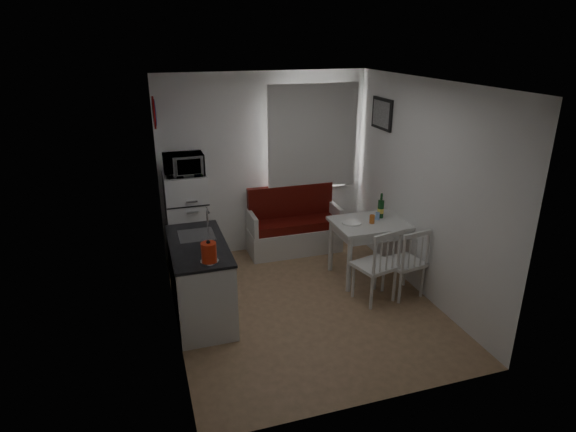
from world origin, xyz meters
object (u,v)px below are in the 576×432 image
(bench, at_px, (294,230))
(kettle, at_px, (209,252))
(kitchen_counter, at_px, (200,279))
(fridge, at_px, (188,222))
(chair_right, at_px, (409,257))
(dining_table, at_px, (373,228))
(chair_left, at_px, (379,259))
(wine_bottle, at_px, (381,206))
(microwave, at_px, (183,165))

(bench, xyz_separation_m, kettle, (-1.52, -1.89, 0.70))
(kitchen_counter, relative_size, fridge, 0.97)
(kitchen_counter, xyz_separation_m, chair_right, (2.45, -0.38, 0.10))
(dining_table, relative_size, fridge, 0.77)
(chair_left, bearing_deg, kitchen_counter, 155.05)
(fridge, xyz_separation_m, wine_bottle, (2.43, -0.86, 0.27))
(chair_left, xyz_separation_m, fridge, (-2.03, 1.63, 0.09))
(dining_table, height_order, fridge, fridge)
(kitchen_counter, xyz_separation_m, microwave, (0.02, 1.19, 1.04))
(kitchen_counter, bearing_deg, fridge, 89.10)
(bench, relative_size, chair_right, 2.81)
(fridge, distance_m, wine_bottle, 2.59)
(fridge, height_order, wine_bottle, fridge)
(kettle, distance_m, wine_bottle, 2.57)
(bench, height_order, fridge, fridge)
(fridge, relative_size, kettle, 5.50)
(kitchen_counter, height_order, dining_table, kitchen_counter)
(dining_table, bearing_deg, chair_left, -110.41)
(chair_left, height_order, chair_right, chair_left)
(microwave, xyz_separation_m, kettle, (0.03, -1.73, -0.47))
(microwave, bearing_deg, bench, 5.97)
(chair_right, xyz_separation_m, kettle, (-2.40, -0.15, 0.47))
(dining_table, xyz_separation_m, microwave, (-2.28, 0.91, 0.80))
(chair_right, relative_size, kettle, 1.97)
(dining_table, relative_size, kettle, 4.24)
(microwave, bearing_deg, fridge, 90.00)
(kettle, bearing_deg, chair_left, 4.28)
(bench, distance_m, kettle, 2.52)
(bench, xyz_separation_m, fridge, (-1.55, -0.11, 0.35))
(microwave, bearing_deg, kettle, -89.01)
(chair_right, bearing_deg, wine_bottle, 80.61)
(fridge, xyz_separation_m, kettle, (0.03, -1.78, 0.35))
(kettle, bearing_deg, chair_right, 3.68)
(bench, height_order, wine_bottle, wine_bottle)
(dining_table, relative_size, chair_left, 1.95)
(dining_table, xyz_separation_m, fridge, (-2.28, 0.96, -0.02))
(fridge, bearing_deg, chair_left, -38.74)
(chair_right, height_order, fridge, fridge)
(dining_table, xyz_separation_m, chair_left, (-0.25, -0.67, -0.11))
(microwave, relative_size, wine_bottle, 1.51)
(bench, height_order, chair_right, bench)
(chair_right, height_order, kettle, kettle)
(bench, relative_size, fridge, 1.01)
(bench, distance_m, dining_table, 1.35)
(kitchen_counter, bearing_deg, chair_right, -8.85)
(fridge, xyz_separation_m, microwave, (0.00, -0.05, 0.82))
(bench, height_order, kettle, kettle)
(kettle, bearing_deg, bench, 51.29)
(dining_table, distance_m, chair_right, 0.69)
(kitchen_counter, xyz_separation_m, fridge, (0.02, 1.24, 0.22))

